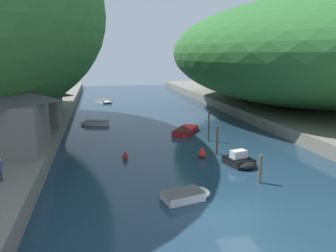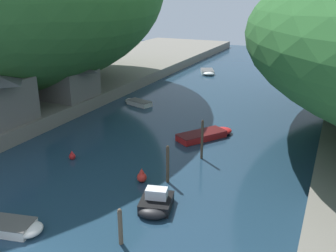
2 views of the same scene
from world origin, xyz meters
TOP-DOWN VIEW (x-y plane):
  - water_surface at (0.00, 30.00)m, footprint 130.00×130.00m
  - right_bank at (24.54, 30.00)m, footprint 22.00×120.00m
  - hillside_right at (25.64, 34.60)m, footprint 42.36×59.31m
  - boathouse_shed at (-17.32, 25.58)m, footprint 7.73×6.68m
  - boat_small_dinghy at (-2.79, 2.98)m, footprint 3.90×2.49m
  - boat_open_rowboat at (2.81, 23.46)m, footprint 5.23×6.43m
  - boat_white_cruiser at (4.00, 8.88)m, footprint 2.79×3.58m
  - boat_yellow_tender at (-7.58, 53.91)m, footprint 3.97×5.20m
  - boat_far_right_bank at (-9.73, 30.92)m, footprint 4.46×2.71m
  - mooring_post_nearest at (3.76, 4.70)m, footprint 0.27×0.27m
  - mooring_post_middle at (3.08, 12.90)m, footprint 0.25×0.25m
  - mooring_post_fourth at (4.01, 18.26)m, footprint 0.22×0.22m
  - channel_buoy_near at (-6.50, 13.19)m, footprint 0.58×0.58m
  - channel_buoy_far at (1.21, 12.07)m, footprint 0.79×0.79m
  - person_on_quay at (-15.03, 13.30)m, footprint 0.30×0.42m
  - person_by_boathouse at (-15.80, 5.15)m, footprint 0.28×0.41m

SIDE VIEW (x-z plane):
  - water_surface at x=0.00m, z-range 0.00..0.00m
  - boat_far_right_bank at x=-9.73m, z-range 0.00..0.65m
  - boat_small_dinghy at x=-2.79m, z-range 0.00..0.65m
  - channel_buoy_near at x=-6.50m, z-range -0.10..0.77m
  - boat_yellow_tender at x=-7.58m, z-range 0.00..0.68m
  - boat_open_rowboat at x=2.81m, z-range 0.00..0.68m
  - boat_white_cruiser at x=4.00m, z-range -0.26..1.17m
  - channel_buoy_far at x=1.21m, z-range -0.13..1.05m
  - right_bank at x=24.54m, z-range 0.00..1.59m
  - mooring_post_nearest at x=3.76m, z-range 0.01..2.42m
  - mooring_post_middle at x=3.08m, z-range 0.01..3.14m
  - mooring_post_fourth at x=4.01m, z-range 0.01..3.69m
  - person_on_quay at x=-15.03m, z-range 1.73..3.42m
  - person_by_boathouse at x=-15.80m, z-range 1.73..3.42m
  - boathouse_shed at x=-17.32m, z-range 1.68..6.75m
  - hillside_right at x=25.64m, z-range 1.59..19.55m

